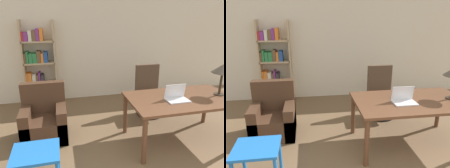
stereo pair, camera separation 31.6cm
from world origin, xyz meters
The scene contains 7 objects.
wall_back centered at (0.00, 4.53, 1.35)m, with size 8.00×0.06×2.70m.
desk centered at (0.61, 2.15, 0.67)m, with size 1.72×1.01×0.76m.
laptop centered at (0.46, 2.09, 0.81)m, with size 0.34×0.23×0.24m.
office_chair centered at (0.52, 3.25, 0.46)m, with size 0.53×0.53×1.03m.
side_table_blue centered at (-1.60, 1.60, 0.42)m, with size 0.54×0.48×0.50m.
armchair centered at (-1.56, 2.78, 0.30)m, with size 0.72×0.67×0.92m.
bookshelf centered at (-1.71, 4.34, 0.84)m, with size 0.71×0.28×1.91m.
Camera 2 is at (-0.94, -0.77, 2.03)m, focal length 35.00 mm.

